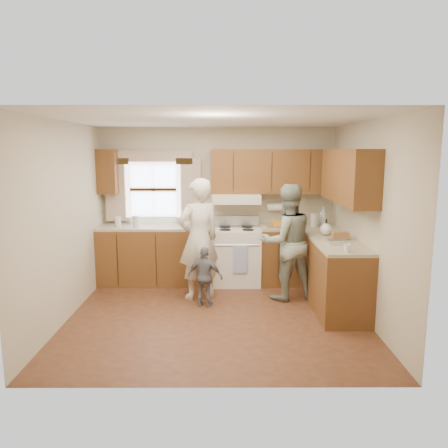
{
  "coord_description": "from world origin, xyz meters",
  "views": [
    {
      "loc": [
        0.08,
        -5.42,
        2.14
      ],
      "look_at": [
        0.1,
        0.4,
        1.15
      ],
      "focal_mm": 35.0,
      "sensor_mm": 36.0,
      "label": 1
    }
  ],
  "objects_px": {
    "woman_left": "(199,239)",
    "woman_right": "(287,242)",
    "stove": "(236,255)",
    "child": "(205,277)"
  },
  "relations": [
    {
      "from": "woman_left",
      "to": "child",
      "type": "height_order",
      "value": "woman_left"
    },
    {
      "from": "stove",
      "to": "woman_right",
      "type": "relative_size",
      "value": 0.64
    },
    {
      "from": "stove",
      "to": "woman_right",
      "type": "bearing_deg",
      "value": -46.5
    },
    {
      "from": "child",
      "to": "woman_left",
      "type": "bearing_deg",
      "value": -59.71
    },
    {
      "from": "woman_left",
      "to": "woman_right",
      "type": "height_order",
      "value": "woman_left"
    },
    {
      "from": "stove",
      "to": "woman_right",
      "type": "xyz_separation_m",
      "value": [
        0.7,
        -0.74,
        0.37
      ]
    },
    {
      "from": "woman_left",
      "to": "woman_right",
      "type": "relative_size",
      "value": 1.05
    },
    {
      "from": "woman_right",
      "to": "child",
      "type": "height_order",
      "value": "woman_right"
    },
    {
      "from": "woman_left",
      "to": "child",
      "type": "xyz_separation_m",
      "value": [
        0.1,
        -0.36,
        -0.46
      ]
    },
    {
      "from": "stove",
      "to": "child",
      "type": "distance_m",
      "value": 1.16
    }
  ]
}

